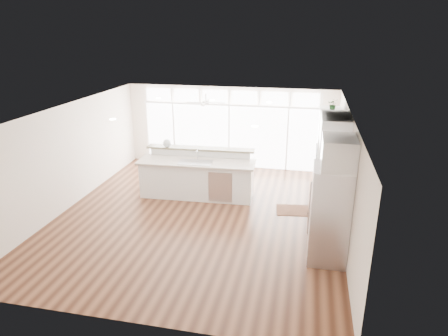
# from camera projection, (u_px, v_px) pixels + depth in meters

# --- Properties ---
(floor) EXTENTS (7.00, 8.00, 0.02)m
(floor) POSITION_uv_depth(u_px,v_px,m) (199.00, 216.00, 10.18)
(floor) COLOR #412114
(floor) RESTS_ON ground
(ceiling) EXTENTS (7.00, 8.00, 0.02)m
(ceiling) POSITION_uv_depth(u_px,v_px,m) (196.00, 111.00, 9.27)
(ceiling) COLOR white
(ceiling) RESTS_ON wall_back
(wall_back) EXTENTS (7.00, 0.04, 2.70)m
(wall_back) POSITION_uv_depth(u_px,v_px,m) (230.00, 127.00, 13.41)
(wall_back) COLOR white
(wall_back) RESTS_ON floor
(wall_front) EXTENTS (7.00, 0.04, 2.70)m
(wall_front) POSITION_uv_depth(u_px,v_px,m) (127.00, 251.00, 6.04)
(wall_front) COLOR white
(wall_front) RESTS_ON floor
(wall_left) EXTENTS (0.04, 8.00, 2.70)m
(wall_left) POSITION_uv_depth(u_px,v_px,m) (69.00, 156.00, 10.41)
(wall_left) COLOR white
(wall_left) RESTS_ON floor
(wall_right) EXTENTS (0.04, 8.00, 2.70)m
(wall_right) POSITION_uv_depth(u_px,v_px,m) (346.00, 176.00, 9.04)
(wall_right) COLOR white
(wall_right) RESTS_ON floor
(glass_wall) EXTENTS (5.80, 0.06, 2.08)m
(glass_wall) POSITION_uv_depth(u_px,v_px,m) (229.00, 136.00, 13.46)
(glass_wall) COLOR silver
(glass_wall) RESTS_ON wall_back
(transom_row) EXTENTS (5.90, 0.06, 0.40)m
(transom_row) POSITION_uv_depth(u_px,v_px,m) (229.00, 97.00, 13.01)
(transom_row) COLOR silver
(transom_row) RESTS_ON wall_back
(desk_window) EXTENTS (0.04, 0.85, 0.85)m
(desk_window) POSITION_uv_depth(u_px,v_px,m) (345.00, 164.00, 9.26)
(desk_window) COLOR white
(desk_window) RESTS_ON wall_right
(ceiling_fan) EXTENTS (1.16, 1.16, 0.32)m
(ceiling_fan) POSITION_uv_depth(u_px,v_px,m) (206.00, 99.00, 12.03)
(ceiling_fan) COLOR white
(ceiling_fan) RESTS_ON ceiling
(recessed_lights) EXTENTS (3.40, 3.00, 0.02)m
(recessed_lights) POSITION_uv_depth(u_px,v_px,m) (199.00, 110.00, 9.46)
(recessed_lights) COLOR white
(recessed_lights) RESTS_ON ceiling
(oven_cabinet) EXTENTS (0.64, 1.20, 2.50)m
(oven_cabinet) POSITION_uv_depth(u_px,v_px,m) (328.00, 156.00, 10.80)
(oven_cabinet) COLOR white
(oven_cabinet) RESTS_ON floor
(desk_nook) EXTENTS (0.72, 1.30, 0.76)m
(desk_nook) POSITION_uv_depth(u_px,v_px,m) (326.00, 208.00, 9.71)
(desk_nook) COLOR white
(desk_nook) RESTS_ON floor
(upper_cabinets) EXTENTS (0.64, 1.30, 0.64)m
(upper_cabinets) POSITION_uv_depth(u_px,v_px,m) (335.00, 129.00, 9.04)
(upper_cabinets) COLOR white
(upper_cabinets) RESTS_ON wall_right
(refrigerator) EXTENTS (0.76, 0.90, 2.00)m
(refrigerator) POSITION_uv_depth(u_px,v_px,m) (329.00, 214.00, 7.99)
(refrigerator) COLOR #BDBCC1
(refrigerator) RESTS_ON floor
(fridge_cabinet) EXTENTS (0.64, 0.90, 0.60)m
(fridge_cabinet) POSITION_uv_depth(u_px,v_px,m) (339.00, 153.00, 7.54)
(fridge_cabinet) COLOR white
(fridge_cabinet) RESTS_ON wall_right
(framed_photos) EXTENTS (0.06, 0.22, 0.80)m
(framed_photos) POSITION_uv_depth(u_px,v_px,m) (342.00, 161.00, 9.88)
(framed_photos) COLOR black
(framed_photos) RESTS_ON wall_right
(kitchen_island) EXTENTS (3.29, 1.37, 1.29)m
(kitchen_island) POSITION_uv_depth(u_px,v_px,m) (197.00, 175.00, 11.12)
(kitchen_island) COLOR white
(kitchen_island) RESTS_ON floor
(rug) EXTENTS (1.02, 0.79, 0.01)m
(rug) POSITION_uv_depth(u_px,v_px,m) (295.00, 210.00, 10.45)
(rug) COLOR #371C11
(rug) RESTS_ON floor
(office_chair) EXTENTS (0.60, 0.56, 1.11)m
(office_chair) POSITION_uv_depth(u_px,v_px,m) (322.00, 197.00, 9.90)
(office_chair) COLOR black
(office_chair) RESTS_ON floor
(fishbowl) EXTENTS (0.28, 0.28, 0.24)m
(fishbowl) POSITION_uv_depth(u_px,v_px,m) (167.00, 143.00, 11.39)
(fishbowl) COLOR silver
(fishbowl) RESTS_ON kitchen_island
(monitor) EXTENTS (0.10, 0.51, 0.42)m
(monitor) POSITION_uv_depth(u_px,v_px,m) (324.00, 185.00, 9.53)
(monitor) COLOR black
(monitor) RESTS_ON desk_nook
(keyboard) EXTENTS (0.18, 0.35, 0.02)m
(keyboard) POSITION_uv_depth(u_px,v_px,m) (316.00, 192.00, 9.63)
(keyboard) COLOR silver
(keyboard) RESTS_ON desk_nook
(potted_plant) EXTENTS (0.28, 0.31, 0.23)m
(potted_plant) POSITION_uv_depth(u_px,v_px,m) (333.00, 106.00, 10.34)
(potted_plant) COLOR #225022
(potted_plant) RESTS_ON oven_cabinet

